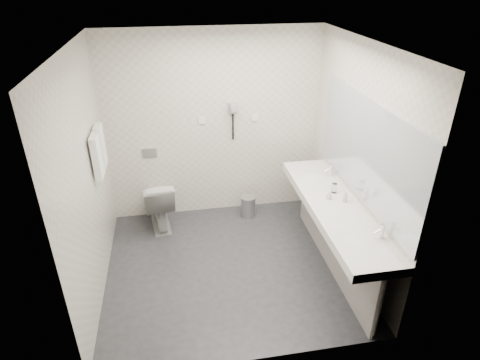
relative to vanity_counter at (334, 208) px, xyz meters
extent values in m
plane|color=#28282E|center=(-1.12, 0.20, -0.80)|extent=(2.80, 2.80, 0.00)
plane|color=silver|center=(-1.12, 0.20, 1.70)|extent=(2.80, 2.80, 0.00)
plane|color=beige|center=(-1.12, 1.50, 0.45)|extent=(2.80, 0.00, 2.80)
plane|color=beige|center=(-1.12, -1.10, 0.45)|extent=(2.80, 0.00, 2.80)
plane|color=beige|center=(-2.52, 0.20, 0.45)|extent=(0.00, 2.60, 2.60)
plane|color=beige|center=(0.27, 0.20, 0.45)|extent=(0.00, 2.60, 2.60)
cube|color=silver|center=(0.00, 0.00, 0.00)|extent=(0.55, 2.20, 0.10)
cube|color=gray|center=(0.02, 0.00, -0.42)|extent=(0.03, 2.15, 0.75)
cylinder|color=silver|center=(0.05, -1.04, -0.42)|extent=(0.06, 0.06, 0.75)
cylinder|color=silver|center=(0.05, 1.04, -0.42)|extent=(0.06, 0.06, 0.75)
cube|color=#B2BCC6|center=(0.26, 0.00, 0.65)|extent=(0.02, 2.20, 1.05)
ellipsoid|color=silver|center=(0.00, -0.65, 0.04)|extent=(0.40, 0.31, 0.05)
ellipsoid|color=silver|center=(0.00, 0.65, 0.04)|extent=(0.40, 0.31, 0.05)
cylinder|color=silver|center=(0.19, -0.65, 0.12)|extent=(0.04, 0.04, 0.15)
cylinder|color=silver|center=(0.19, 0.65, 0.12)|extent=(0.04, 0.04, 0.15)
imported|color=white|center=(-0.03, 0.11, 0.10)|extent=(0.06, 0.06, 0.10)
imported|color=white|center=(0.12, 0.04, 0.12)|extent=(0.05, 0.05, 0.14)
cylinder|color=silver|center=(0.08, 0.25, 0.11)|extent=(0.07, 0.07, 0.11)
imported|color=silver|center=(-1.92, 1.21, -0.45)|extent=(0.47, 0.73, 0.70)
cube|color=#B2B5BA|center=(-1.98, 1.49, 0.15)|extent=(0.18, 0.02, 0.12)
cylinder|color=#B2B5BA|center=(-0.71, 1.23, -0.66)|extent=(0.23, 0.23, 0.29)
cylinder|color=#B2B5BA|center=(-0.71, 1.23, -0.51)|extent=(0.21, 0.21, 0.02)
cylinder|color=silver|center=(-2.47, 0.75, 0.75)|extent=(0.02, 0.62, 0.02)
cube|color=white|center=(-2.46, 0.61, 0.53)|extent=(0.07, 0.24, 0.48)
cube|color=white|center=(-2.46, 0.89, 0.53)|extent=(0.07, 0.24, 0.48)
cube|color=#959499|center=(-0.88, 1.47, 0.70)|extent=(0.10, 0.04, 0.14)
cylinder|color=#959499|center=(-0.88, 1.40, 0.73)|extent=(0.08, 0.14, 0.08)
cylinder|color=black|center=(-0.88, 1.46, 0.45)|extent=(0.02, 0.02, 0.35)
cube|color=silver|center=(-1.27, 1.49, 0.55)|extent=(0.09, 0.02, 0.09)
cube|color=silver|center=(-0.57, 1.49, 0.55)|extent=(0.09, 0.02, 0.09)
camera|label=1|loc=(-1.65, -3.49, 2.32)|focal=30.34mm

